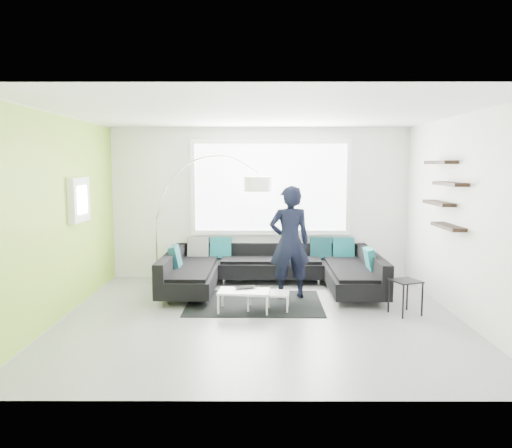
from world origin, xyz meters
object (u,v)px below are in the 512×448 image
at_px(coffee_table, 256,300).
at_px(arc_lamp, 156,219).
at_px(side_table, 405,297).
at_px(person, 289,242).
at_px(laptop, 246,288).
at_px(sectional_sofa, 271,271).

relative_size(coffee_table, arc_lamp, 0.42).
distance_m(side_table, person, 1.93).
xyz_separation_m(arc_lamp, laptop, (1.66, -1.75, -0.82)).
xyz_separation_m(arc_lamp, person, (2.33, -1.07, -0.25)).
height_order(sectional_sofa, coffee_table, sectional_sofa).
bearing_deg(sectional_sofa, side_table, -34.84).
bearing_deg(arc_lamp, laptop, -32.88).
height_order(person, laptop, person).
xyz_separation_m(sectional_sofa, person, (0.27, -0.44, 0.56)).
xyz_separation_m(coffee_table, person, (0.52, 0.71, 0.74)).
relative_size(side_table, person, 0.28).
relative_size(sectional_sofa, arc_lamp, 1.56).
xyz_separation_m(coffee_table, arc_lamp, (-1.81, 1.78, 0.99)).
height_order(sectional_sofa, arc_lamp, arc_lamp).
height_order(side_table, person, person).
bearing_deg(arc_lamp, sectional_sofa, -3.57).
bearing_deg(person, sectional_sofa, -67.53).
distance_m(side_table, laptop, 2.27).
distance_m(sectional_sofa, side_table, 2.29).
relative_size(arc_lamp, side_table, 4.61).
relative_size(sectional_sofa, side_table, 7.19).
bearing_deg(coffee_table, sectional_sofa, 83.07).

